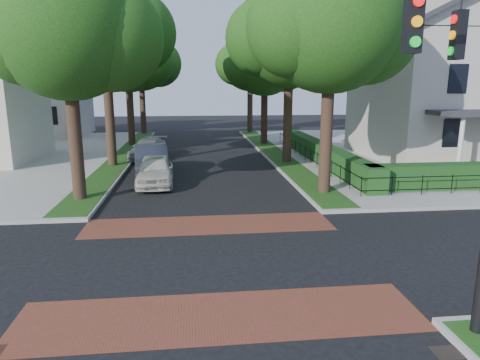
# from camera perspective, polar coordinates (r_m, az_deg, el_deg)

# --- Properties ---
(ground) EXTENTS (120.00, 120.00, 0.00)m
(ground) POSITION_cam_1_polar(r_m,az_deg,el_deg) (12.84, -3.56, -10.51)
(ground) COLOR black
(ground) RESTS_ON ground
(sidewalk_ne) EXTENTS (30.00, 30.00, 0.15)m
(sidewalk_ne) POSITION_cam_1_polar(r_m,az_deg,el_deg) (37.07, 26.49, 3.59)
(sidewalk_ne) COLOR gray
(sidewalk_ne) RESTS_ON ground
(crosswalk_far) EXTENTS (9.00, 2.20, 0.01)m
(crosswalk_far) POSITION_cam_1_polar(r_m,az_deg,el_deg) (15.83, -4.14, -5.96)
(crosswalk_far) COLOR brown
(crosswalk_far) RESTS_ON ground
(crosswalk_near) EXTENTS (9.00, 2.20, 0.01)m
(crosswalk_near) POSITION_cam_1_polar(r_m,az_deg,el_deg) (9.97, -2.59, -17.69)
(crosswalk_near) COLOR brown
(crosswalk_near) RESTS_ON ground
(storm_drain) EXTENTS (0.65, 0.45, 0.01)m
(storm_drain) POSITION_cam_1_polar(r_m,az_deg,el_deg) (9.73, 26.22, -19.93)
(storm_drain) COLOR black
(storm_drain) RESTS_ON ground
(grass_strip_ne) EXTENTS (1.60, 29.80, 0.02)m
(grass_strip_ne) POSITION_cam_1_polar(r_m,az_deg,el_deg) (31.83, 4.47, 3.76)
(grass_strip_ne) COLOR #164212
(grass_strip_ne) RESTS_ON sidewalk_ne
(grass_strip_nw) EXTENTS (1.60, 29.80, 0.02)m
(grass_strip_nw) POSITION_cam_1_polar(r_m,az_deg,el_deg) (31.66, -15.15, 3.31)
(grass_strip_nw) COLOR #164212
(grass_strip_nw) RESTS_ON sidewalk_nw
(tree_right_near) EXTENTS (7.75, 6.67, 10.66)m
(tree_right_near) POSITION_cam_1_polar(r_m,az_deg,el_deg) (20.16, 12.13, 19.72)
(tree_right_near) COLOR black
(tree_right_near) RESTS_ON sidewalk_ne
(tree_right_mid) EXTENTS (8.25, 7.09, 11.22)m
(tree_right_mid) POSITION_cam_1_polar(r_m,az_deg,el_deg) (27.89, 6.76, 18.60)
(tree_right_mid) COLOR black
(tree_right_mid) RESTS_ON sidewalk_ne
(tree_right_far) EXTENTS (7.25, 6.23, 9.74)m
(tree_right_far) POSITION_cam_1_polar(r_m,az_deg,el_deg) (36.58, 3.43, 15.51)
(tree_right_far) COLOR black
(tree_right_far) RESTS_ON sidewalk_ne
(tree_right_back) EXTENTS (7.50, 6.45, 10.20)m
(tree_right_back) POSITION_cam_1_polar(r_m,az_deg,el_deg) (45.50, 1.46, 15.41)
(tree_right_back) COLOR black
(tree_right_back) RESTS_ON sidewalk_ne
(tree_left_near) EXTENTS (7.50, 6.45, 10.20)m
(tree_left_near) POSITION_cam_1_polar(r_m,az_deg,el_deg) (19.77, -21.71, 18.24)
(tree_left_near) COLOR black
(tree_left_near) RESTS_ON sidewalk_nw
(tree_left_mid) EXTENTS (8.00, 6.88, 11.48)m
(tree_left_mid) POSITION_cam_1_polar(r_m,az_deg,el_deg) (27.67, -17.39, 18.93)
(tree_left_mid) COLOR black
(tree_left_mid) RESTS_ON sidewalk_nw
(tree_left_far) EXTENTS (7.00, 6.02, 9.86)m
(tree_left_far) POSITION_cam_1_polar(r_m,az_deg,el_deg) (36.40, -14.57, 15.50)
(tree_left_far) COLOR black
(tree_left_far) RESTS_ON sidewalk_nw
(tree_left_back) EXTENTS (7.75, 6.66, 10.44)m
(tree_left_back) POSITION_cam_1_polar(r_m,az_deg,el_deg) (45.36, -12.96, 15.30)
(tree_left_back) COLOR black
(tree_left_back) RESTS_ON sidewalk_nw
(hedge_main_road) EXTENTS (1.00, 18.00, 1.20)m
(hedge_main_road) POSITION_cam_1_polar(r_m,az_deg,el_deg) (28.36, 10.62, 3.70)
(hedge_main_road) COLOR #1B3C15
(hedge_main_road) RESTS_ON sidewalk_ne
(fence_main_road) EXTENTS (0.06, 18.00, 0.90)m
(fence_main_road) POSITION_cam_1_polar(r_m,az_deg,el_deg) (28.16, 9.05, 3.39)
(fence_main_road) COLOR black
(fence_main_road) RESTS_ON sidewalk_ne
(house_victorian) EXTENTS (13.00, 13.05, 12.48)m
(house_victorian) POSITION_cam_1_polar(r_m,az_deg,el_deg) (33.08, 27.45, 12.94)
(house_victorian) COLOR #BCB6A9
(house_victorian) RESTS_ON sidewalk_ne
(house_left_far) EXTENTS (10.00, 9.00, 10.14)m
(house_left_far) POSITION_cam_1_polar(r_m,az_deg,el_deg) (46.28, -25.75, 11.39)
(house_left_far) COLOR #BCB6A9
(house_left_far) RESTS_ON sidewalk_nw
(parked_car_front) EXTENTS (1.93, 4.53, 1.53)m
(parked_car_front) POSITION_cam_1_polar(r_m,az_deg,el_deg) (22.20, -11.24, 1.27)
(parked_car_front) COLOR silver
(parked_car_front) RESTS_ON ground
(parked_car_middle) EXTENTS (2.52, 5.40, 1.71)m
(parked_car_middle) POSITION_cam_1_polar(r_m,az_deg,el_deg) (24.63, -11.76, 2.57)
(parked_car_middle) COLOR #222734
(parked_car_middle) RESTS_ON ground
(parked_car_rear) EXTENTS (2.66, 4.99, 1.38)m
(parked_car_rear) POSITION_cam_1_polar(r_m,az_deg,el_deg) (30.36, -12.12, 4.09)
(parked_car_rear) COLOR slate
(parked_car_rear) RESTS_ON ground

